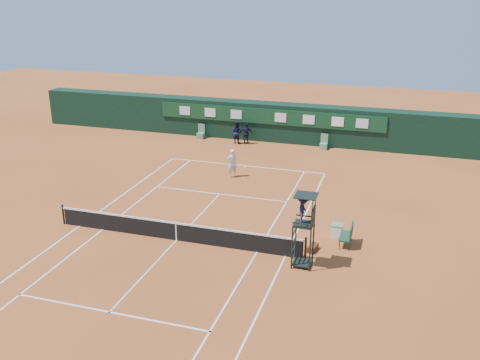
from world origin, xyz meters
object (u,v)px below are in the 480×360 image
Objects in this scene: tennis_net at (176,231)px; player_bench at (348,234)px; cooler at (337,230)px; umpire_chair at (304,215)px; player at (232,163)px.

tennis_net and player_bench have the same top height.
player_bench is 1.07m from cooler.
tennis_net is at bearing 174.34° from umpire_chair.
tennis_net is 9.55m from player.
tennis_net is at bearing -159.33° from cooler.
player is (-0.22, 9.54, 0.43)m from tennis_net.
cooler is (1.11, 3.45, -2.13)m from umpire_chair.
player_bench is at bearing 13.80° from tennis_net.
umpire_chair is 2.85× the size of player_bench.
cooler is (7.48, 2.82, -0.18)m from tennis_net.
player_bench is 1.86× the size of cooler.
umpire_chair reaches higher than tennis_net.
player is (-8.32, 7.55, 0.34)m from player_bench.
tennis_net is 10.75× the size of player_bench.
player is at bearing 122.94° from umpire_chair.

